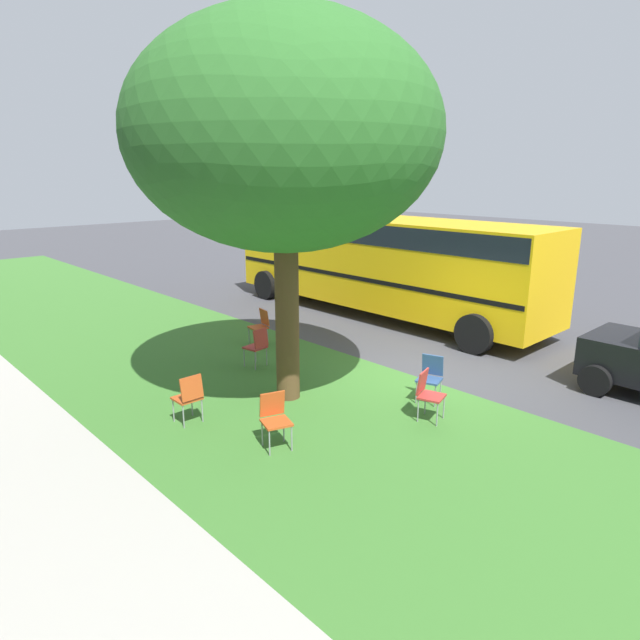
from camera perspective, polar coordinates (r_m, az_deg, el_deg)
ground at (r=11.88m, az=10.80°, el=-5.66°), size 80.00×80.00×0.00m
grass_verge at (r=9.65m, az=-0.71°, el=-10.37°), size 48.00×6.00×0.01m
sidewalk_strip at (r=7.79m, az=-26.79°, el=-18.87°), size 48.00×2.80×0.01m
street_tree at (r=9.78m, az=-3.75°, el=18.61°), size 5.36×5.36×6.76m
chair_0 at (r=9.66m, az=11.17°, el=-7.31°), size 0.52×0.52×0.88m
chair_1 at (r=8.61m, az=-4.73°, el=-9.94°), size 0.53×0.53×0.88m
chair_2 at (r=9.59m, az=-13.49°, el=-7.61°), size 0.42×0.42×0.88m
chair_3 at (r=13.68m, az=-6.21°, el=-0.41°), size 0.49×0.49×0.88m
chair_4 at (r=12.06m, az=-6.53°, el=-2.54°), size 0.48×0.48×0.88m
chair_5 at (r=10.43m, az=11.43°, el=-5.60°), size 0.52×0.53×0.88m
school_bus at (r=16.43m, az=6.43°, el=6.61°), size 10.40×2.80×2.88m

